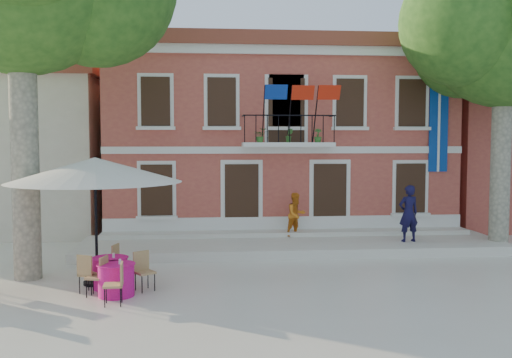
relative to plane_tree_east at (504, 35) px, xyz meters
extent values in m
plane|color=beige|center=(-8.89, -3.87, -7.08)|extent=(90.00, 90.00, 0.00)
cube|color=#C05B45|center=(-6.89, 6.13, -3.58)|extent=(13.00, 8.00, 7.00)
cube|color=brown|center=(-6.89, 6.13, 0.17)|extent=(13.50, 8.50, 0.50)
cube|color=silver|center=(-6.89, 2.18, -0.23)|extent=(13.30, 0.35, 0.35)
cube|color=silver|center=(-6.89, 1.68, -3.58)|extent=(3.20, 0.90, 0.15)
cube|color=black|center=(-6.89, 1.28, -2.58)|extent=(3.20, 0.04, 0.04)
cube|color=navy|center=(-1.29, 2.07, -2.78)|extent=(0.70, 0.05, 3.60)
cube|color=navy|center=(-7.79, 0.93, -1.83)|extent=(0.76, 0.27, 0.47)
cube|color=red|center=(-6.89, 0.93, -1.83)|extent=(0.76, 0.29, 0.47)
cube|color=red|center=(-5.99, 0.93, -1.83)|extent=(0.76, 0.27, 0.47)
imported|color=#26591E|center=(-7.89, 1.38, -3.27)|extent=(0.43, 0.37, 0.48)
imported|color=#26591E|center=(-6.89, 1.38, -3.27)|extent=(0.26, 0.21, 0.48)
imported|color=#26591E|center=(-5.89, 1.38, -3.27)|extent=(0.27, 0.27, 0.48)
cube|color=beige|center=(-18.39, 7.13, -4.08)|extent=(9.00, 9.00, 6.00)
cube|color=brown|center=(-18.39, 7.13, -0.88)|extent=(9.40, 9.40, 0.40)
cube|color=silver|center=(-6.89, 0.53, -6.93)|extent=(14.00, 3.40, 0.30)
cylinder|color=#A59E84|center=(-14.47, -2.76, -3.62)|extent=(0.71, 0.71, 6.92)
cylinder|color=#A59E84|center=(0.00, 0.00, -4.02)|extent=(0.64, 0.64, 6.12)
sphere|color=#204917|center=(0.00, 0.00, 0.09)|extent=(4.89, 4.89, 4.89)
cylinder|color=black|center=(-12.54, -3.51, -7.04)|extent=(0.69, 0.69, 0.08)
cylinder|color=black|center=(-12.54, -3.51, -5.65)|extent=(0.07, 0.07, 2.86)
cone|color=silver|center=(-12.54, -3.51, -4.16)|extent=(4.35, 4.35, 0.63)
imported|color=black|center=(-3.10, 0.05, -5.84)|extent=(0.74, 0.55, 1.88)
imported|color=orange|center=(-6.63, 1.36, -6.02)|extent=(0.93, 0.85, 1.53)
cylinder|color=#EB1699|center=(-12.14, -3.94, -6.71)|extent=(0.84, 0.84, 0.75)
cylinder|color=#EB1699|center=(-12.14, -3.94, -6.32)|extent=(0.90, 0.90, 0.02)
cube|color=tan|center=(-12.34, -4.67, -6.61)|extent=(0.52, 0.52, 0.95)
cube|color=tan|center=(-11.94, -3.22, -6.61)|extent=(0.52, 0.52, 0.95)
cylinder|color=#EB1699|center=(-11.88, -4.68, -6.71)|extent=(0.84, 0.84, 0.75)
cylinder|color=#EB1699|center=(-11.88, -4.68, -6.32)|extent=(0.90, 0.90, 0.02)
cube|color=tan|center=(-11.83, -5.43, -6.61)|extent=(0.45, 0.45, 0.95)
cube|color=tan|center=(-11.26, -4.27, -6.61)|extent=(0.58, 0.58, 0.95)
cube|color=tan|center=(-12.55, -4.35, -6.61)|extent=(0.56, 0.56, 0.95)
camera|label=1|loc=(-9.78, -18.10, -3.40)|focal=40.00mm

